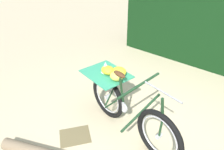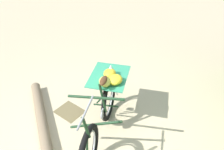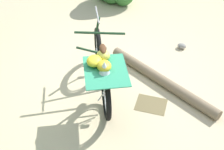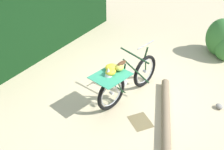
# 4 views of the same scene
# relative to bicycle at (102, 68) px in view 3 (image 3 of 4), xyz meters

# --- Properties ---
(ground_plane) EXTENTS (60.00, 60.00, 0.00)m
(ground_plane) POSITION_rel_bicycle_xyz_m (0.23, -0.22, -0.48)
(ground_plane) COLOR beige
(bicycle) EXTENTS (1.02, 1.74, 1.03)m
(bicycle) POSITION_rel_bicycle_xyz_m (0.00, 0.00, 0.00)
(bicycle) COLOR black
(bicycle) RESTS_ON ground_plane
(fallen_log) EXTENTS (1.87, 1.22, 0.16)m
(fallen_log) POSITION_rel_bicycle_xyz_m (-0.81, -0.48, -0.40)
(fallen_log) COLOR #7F6B51
(fallen_log) RESTS_ON ground_plane
(path_stone) EXTENTS (0.16, 0.13, 0.10)m
(path_stone) POSITION_rel_bicycle_xyz_m (-1.01, -1.59, -0.43)
(path_stone) COLOR gray
(path_stone) RESTS_ON ground_plane
(leaf_litter_patch) EXTENTS (0.44, 0.36, 0.01)m
(leaf_litter_patch) POSITION_rel_bicycle_xyz_m (-0.76, 0.03, -0.48)
(leaf_litter_patch) COLOR olive
(leaf_litter_patch) RESTS_ON ground_plane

